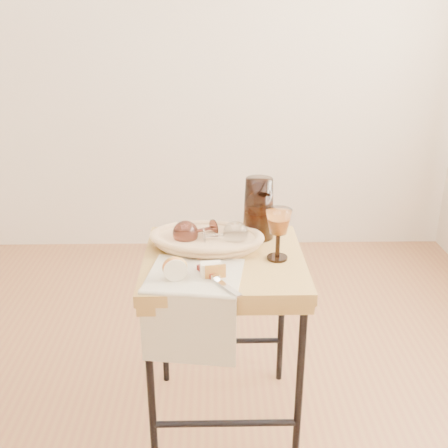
{
  "coord_description": "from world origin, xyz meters",
  "views": [
    {
      "loc": [
        0.38,
        -1.37,
        1.4
      ],
      "look_at": [
        0.41,
        0.19,
        0.77
      ],
      "focal_mm": 43.54,
      "sensor_mm": 36.0,
      "label": 1
    }
  ],
  "objects_px": {
    "apple_half": "(175,267)",
    "wine_goblet": "(278,234)",
    "side_table": "(224,342)",
    "goblet_lying_b": "(222,235)",
    "bread_basket": "(207,241)",
    "goblet_lying_a": "(198,231)",
    "pitcher": "(259,208)",
    "table_knife": "(217,279)",
    "tea_towel": "(195,275)"
  },
  "relations": [
    {
      "from": "side_table",
      "to": "pitcher",
      "type": "relative_size",
      "value": 2.6
    },
    {
      "from": "side_table",
      "to": "goblet_lying_a",
      "type": "xyz_separation_m",
      "value": [
        -0.08,
        0.08,
        0.38
      ]
    },
    {
      "from": "bread_basket",
      "to": "apple_half",
      "type": "distance_m",
      "value": 0.24
    },
    {
      "from": "apple_half",
      "to": "table_knife",
      "type": "distance_m",
      "value": 0.13
    },
    {
      "from": "pitcher",
      "to": "goblet_lying_a",
      "type": "bearing_deg",
      "value": -139.39
    },
    {
      "from": "goblet_lying_b",
      "to": "pitcher",
      "type": "xyz_separation_m",
      "value": [
        0.13,
        0.11,
        0.05
      ]
    },
    {
      "from": "bread_basket",
      "to": "apple_half",
      "type": "xyz_separation_m",
      "value": [
        -0.09,
        -0.23,
        0.02
      ]
    },
    {
      "from": "pitcher",
      "to": "apple_half",
      "type": "xyz_separation_m",
      "value": [
        -0.27,
        -0.32,
        -0.07
      ]
    },
    {
      "from": "side_table",
      "to": "goblet_lying_b",
      "type": "bearing_deg",
      "value": 96.6
    },
    {
      "from": "side_table",
      "to": "apple_half",
      "type": "relative_size",
      "value": 8.8
    },
    {
      "from": "side_table",
      "to": "apple_half",
      "type": "distance_m",
      "value": 0.43
    },
    {
      "from": "bread_basket",
      "to": "goblet_lying_a",
      "type": "distance_m",
      "value": 0.05
    },
    {
      "from": "side_table",
      "to": "goblet_lying_b",
      "type": "relative_size",
      "value": 4.75
    },
    {
      "from": "apple_half",
      "to": "wine_goblet",
      "type": "bearing_deg",
      "value": 14.23
    },
    {
      "from": "bread_basket",
      "to": "table_knife",
      "type": "distance_m",
      "value": 0.25
    },
    {
      "from": "table_knife",
      "to": "wine_goblet",
      "type": "bearing_deg",
      "value": 96.95
    },
    {
      "from": "apple_half",
      "to": "bread_basket",
      "type": "bearing_deg",
      "value": 59.14
    },
    {
      "from": "goblet_lying_b",
      "to": "table_knife",
      "type": "height_order",
      "value": "goblet_lying_b"
    },
    {
      "from": "bread_basket",
      "to": "wine_goblet",
      "type": "height_order",
      "value": "wine_goblet"
    },
    {
      "from": "tea_towel",
      "to": "wine_goblet",
      "type": "distance_m",
      "value": 0.29
    },
    {
      "from": "goblet_lying_a",
      "to": "apple_half",
      "type": "distance_m",
      "value": 0.25
    },
    {
      "from": "goblet_lying_a",
      "to": "wine_goblet",
      "type": "relative_size",
      "value": 0.82
    },
    {
      "from": "tea_towel",
      "to": "goblet_lying_a",
      "type": "relative_size",
      "value": 1.98
    },
    {
      "from": "side_table",
      "to": "apple_half",
      "type": "xyz_separation_m",
      "value": [
        -0.15,
        -0.16,
        0.37
      ]
    },
    {
      "from": "wine_goblet",
      "to": "side_table",
      "type": "bearing_deg",
      "value": 172.36
    },
    {
      "from": "bread_basket",
      "to": "apple_half",
      "type": "relative_size",
      "value": 4.51
    },
    {
      "from": "side_table",
      "to": "tea_towel",
      "type": "distance_m",
      "value": 0.37
    },
    {
      "from": "goblet_lying_b",
      "to": "goblet_lying_a",
      "type": "bearing_deg",
      "value": 147.65
    },
    {
      "from": "bread_basket",
      "to": "wine_goblet",
      "type": "xyz_separation_m",
      "value": [
        0.22,
        -0.09,
        0.06
      ]
    },
    {
      "from": "bread_basket",
      "to": "wine_goblet",
      "type": "distance_m",
      "value": 0.25
    },
    {
      "from": "bread_basket",
      "to": "pitcher",
      "type": "distance_m",
      "value": 0.21
    },
    {
      "from": "pitcher",
      "to": "wine_goblet",
      "type": "xyz_separation_m",
      "value": [
        0.05,
        -0.18,
        -0.02
      ]
    },
    {
      "from": "side_table",
      "to": "goblet_lying_a",
      "type": "bearing_deg",
      "value": 135.56
    },
    {
      "from": "side_table",
      "to": "goblet_lying_b",
      "type": "distance_m",
      "value": 0.38
    },
    {
      "from": "apple_half",
      "to": "goblet_lying_a",
      "type": "bearing_deg",
      "value": 66.79
    },
    {
      "from": "apple_half",
      "to": "pitcher",
      "type": "bearing_deg",
      "value": 40.77
    },
    {
      "from": "goblet_lying_a",
      "to": "goblet_lying_b",
      "type": "relative_size",
      "value": 1.01
    },
    {
      "from": "side_table",
      "to": "tea_towel",
      "type": "height_order",
      "value": "tea_towel"
    },
    {
      "from": "pitcher",
      "to": "table_knife",
      "type": "distance_m",
      "value": 0.38
    },
    {
      "from": "bread_basket",
      "to": "goblet_lying_b",
      "type": "bearing_deg",
      "value": -14.46
    },
    {
      "from": "goblet_lying_b",
      "to": "table_knife",
      "type": "xyz_separation_m",
      "value": [
        -0.02,
        -0.23,
        -0.04
      ]
    },
    {
      "from": "pitcher",
      "to": "wine_goblet",
      "type": "distance_m",
      "value": 0.19
    },
    {
      "from": "goblet_lying_b",
      "to": "bread_basket",
      "type": "bearing_deg",
      "value": 149.47
    },
    {
      "from": "wine_goblet",
      "to": "table_knife",
      "type": "height_order",
      "value": "wine_goblet"
    },
    {
      "from": "side_table",
      "to": "bread_basket",
      "type": "bearing_deg",
      "value": 128.89
    },
    {
      "from": "tea_towel",
      "to": "apple_half",
      "type": "xyz_separation_m",
      "value": [
        -0.06,
        -0.02,
        0.04
      ]
    },
    {
      "from": "goblet_lying_a",
      "to": "pitcher",
      "type": "bearing_deg",
      "value": 171.88
    },
    {
      "from": "wine_goblet",
      "to": "table_knife",
      "type": "relative_size",
      "value": 0.82
    },
    {
      "from": "bread_basket",
      "to": "goblet_lying_a",
      "type": "bearing_deg",
      "value": 160.77
    },
    {
      "from": "pitcher",
      "to": "apple_half",
      "type": "relative_size",
      "value": 3.38
    }
  ]
}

